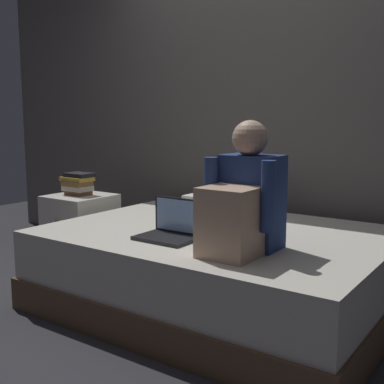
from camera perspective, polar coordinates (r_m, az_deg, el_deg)
ground_plane at (r=2.98m, az=-3.54°, el=-14.03°), size 8.00×8.00×0.00m
wall_back at (r=3.76m, az=7.99°, el=11.66°), size 5.60×0.10×2.70m
bed at (r=3.02m, az=3.04°, el=-8.91°), size 2.00×1.50×0.48m
nightstand at (r=3.88m, az=-12.79°, el=-4.46°), size 0.44×0.46×0.56m
person_sitting at (r=2.45m, az=5.98°, el=-1.17°), size 0.39×0.44×0.66m
laptop at (r=2.73m, az=-2.49°, el=-4.29°), size 0.32×0.23×0.22m
pillow at (r=3.41m, az=4.35°, el=-1.52°), size 0.56×0.36×0.13m
book_stack at (r=3.83m, az=-13.14°, el=0.99°), size 0.23×0.17×0.17m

